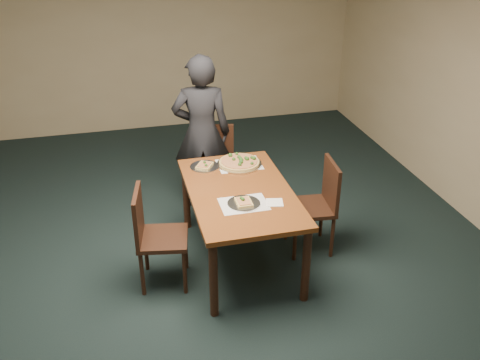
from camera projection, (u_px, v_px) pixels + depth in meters
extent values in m
plane|color=black|center=(200.00, 294.00, 4.63)|extent=(8.00, 8.00, 0.00)
plane|color=tan|center=(145.00, 33.00, 7.42)|extent=(6.00, 0.00, 6.00)
cube|color=#5E2E12|center=(240.00, 192.00, 4.75)|extent=(0.90, 1.50, 0.04)
cylinder|color=black|center=(214.00, 280.00, 4.24)|extent=(0.07, 0.07, 0.70)
cylinder|color=black|center=(186.00, 197.00, 5.43)|extent=(0.07, 0.07, 0.70)
cylinder|color=black|center=(306.00, 265.00, 4.41)|extent=(0.07, 0.07, 0.70)
cylinder|color=black|center=(260.00, 188.00, 5.60)|extent=(0.07, 0.07, 0.70)
cube|color=black|center=(214.00, 171.00, 5.73)|extent=(0.50, 0.50, 0.04)
cylinder|color=black|center=(198.00, 199.00, 5.68)|extent=(0.04, 0.04, 0.43)
cylinder|color=black|center=(199.00, 183.00, 6.00)|extent=(0.04, 0.04, 0.43)
cylinder|color=black|center=(232.00, 198.00, 5.69)|extent=(0.04, 0.04, 0.43)
cylinder|color=black|center=(231.00, 182.00, 6.01)|extent=(0.04, 0.04, 0.43)
cube|color=black|center=(214.00, 144.00, 5.79)|extent=(0.42, 0.13, 0.44)
cube|color=black|center=(163.00, 238.00, 4.59)|extent=(0.49, 0.49, 0.04)
cylinder|color=black|center=(185.00, 272.00, 4.55)|extent=(0.04, 0.04, 0.43)
cylinder|color=black|center=(142.00, 274.00, 4.53)|extent=(0.04, 0.04, 0.43)
cylinder|color=black|center=(186.00, 248.00, 4.87)|extent=(0.04, 0.04, 0.43)
cylinder|color=black|center=(146.00, 250.00, 4.85)|extent=(0.04, 0.04, 0.43)
cube|color=black|center=(138.00, 215.00, 4.47)|extent=(0.11, 0.42, 0.44)
cube|color=black|center=(310.00, 208.00, 5.05)|extent=(0.46, 0.46, 0.04)
cylinder|color=black|center=(286.00, 220.00, 5.29)|extent=(0.04, 0.04, 0.43)
cylinder|color=black|center=(321.00, 217.00, 5.34)|extent=(0.04, 0.04, 0.43)
cylinder|color=black|center=(295.00, 241.00, 4.98)|extent=(0.04, 0.04, 0.43)
cylinder|color=black|center=(332.00, 237.00, 5.03)|extent=(0.04, 0.04, 0.43)
cube|color=black|center=(331.00, 184.00, 4.97)|extent=(0.07, 0.42, 0.44)
imported|color=black|center=(202.00, 133.00, 5.65)|extent=(0.68, 0.51, 1.69)
cube|color=white|center=(239.00, 164.00, 5.19)|extent=(0.42, 0.32, 0.00)
cube|color=white|center=(244.00, 204.00, 4.51)|extent=(0.40, 0.30, 0.00)
cylinder|color=silver|center=(239.00, 164.00, 5.19)|extent=(0.43, 0.43, 0.01)
cylinder|color=#B88E46|center=(239.00, 162.00, 5.18)|extent=(0.39, 0.39, 0.02)
cylinder|color=tan|center=(239.00, 161.00, 5.18)|extent=(0.35, 0.35, 0.01)
sphere|color=#224816|center=(241.00, 162.00, 5.12)|extent=(0.04, 0.04, 0.04)
sphere|color=#224816|center=(252.00, 157.00, 5.22)|extent=(0.03, 0.03, 0.03)
sphere|color=#224816|center=(230.00, 155.00, 5.26)|extent=(0.04, 0.04, 0.04)
sphere|color=#224816|center=(252.00, 163.00, 5.10)|extent=(0.03, 0.03, 0.03)
sphere|color=#224816|center=(240.00, 158.00, 5.19)|extent=(0.04, 0.04, 0.04)
sphere|color=#224816|center=(237.00, 154.00, 5.29)|extent=(0.03, 0.03, 0.03)
sphere|color=#224816|center=(247.00, 159.00, 5.18)|extent=(0.04, 0.04, 0.04)
sphere|color=#224816|center=(234.00, 159.00, 5.18)|extent=(0.03, 0.03, 0.03)
sphere|color=#224816|center=(240.00, 164.00, 5.08)|extent=(0.04, 0.04, 0.04)
sphere|color=#224816|center=(241.00, 160.00, 5.16)|extent=(0.04, 0.04, 0.04)
sphere|color=#224816|center=(239.00, 157.00, 5.22)|extent=(0.04, 0.04, 0.04)
sphere|color=#224816|center=(254.00, 158.00, 5.20)|extent=(0.04, 0.04, 0.04)
sphere|color=#224816|center=(246.00, 158.00, 5.21)|extent=(0.03, 0.03, 0.03)
cylinder|color=silver|center=(244.00, 203.00, 4.51)|extent=(0.28, 0.28, 0.01)
cube|color=#B88E46|center=(244.00, 202.00, 4.51)|extent=(0.13, 0.17, 0.02)
cube|color=tan|center=(244.00, 201.00, 4.50)|extent=(0.10, 0.14, 0.01)
sphere|color=#224816|center=(241.00, 198.00, 4.52)|extent=(0.03, 0.03, 0.03)
sphere|color=#224816|center=(243.00, 199.00, 4.50)|extent=(0.03, 0.03, 0.03)
cylinder|color=silver|center=(205.00, 167.00, 5.14)|extent=(0.28, 0.28, 0.01)
cube|color=#B88E46|center=(204.00, 165.00, 5.14)|extent=(0.20, 0.21, 0.02)
cube|color=tan|center=(204.00, 164.00, 5.13)|extent=(0.16, 0.17, 0.01)
sphere|color=#224816|center=(206.00, 165.00, 5.09)|extent=(0.03, 0.03, 0.03)
sphere|color=#224816|center=(205.00, 162.00, 5.15)|extent=(0.03, 0.03, 0.03)
cube|color=white|center=(275.00, 203.00, 4.53)|extent=(0.17, 0.17, 0.01)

